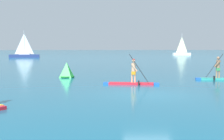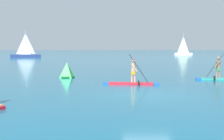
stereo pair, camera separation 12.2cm
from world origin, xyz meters
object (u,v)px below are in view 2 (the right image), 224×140
at_px(paddleboarder_mid_center, 132,80).
at_px(sailboat_right_horizon, 183,52).
at_px(paddleboarder_far_right, 219,75).
at_px(race_marker_buoy, 67,71).
at_px(sailboat_left_horizon, 26,54).

distance_m(paddleboarder_mid_center, sailboat_right_horizon, 70.37).
relative_size(paddleboarder_mid_center, paddleboarder_far_right, 1.04).
xyz_separation_m(paddleboarder_mid_center, paddleboarder_far_right, (6.53, 2.72, 0.02)).
xyz_separation_m(paddleboarder_far_right, race_marker_buoy, (-11.22, 2.04, 0.19)).
bearing_deg(sailboat_left_horizon, race_marker_buoy, -82.15).
relative_size(paddleboarder_mid_center, sailboat_right_horizon, 0.59).
distance_m(race_marker_buoy, sailboat_right_horizon, 67.37).
distance_m(sailboat_left_horizon, sailboat_right_horizon, 42.53).
height_order(sailboat_left_horizon, sailboat_right_horizon, sailboat_right_horizon).
bearing_deg(race_marker_buoy, sailboat_left_horizon, 107.72).
bearing_deg(sailboat_right_horizon, race_marker_buoy, -115.36).
distance_m(paddleboarder_mid_center, sailboat_left_horizon, 54.41).
relative_size(race_marker_buoy, sailboat_right_horizon, 0.22).
relative_size(paddleboarder_far_right, race_marker_buoy, 2.53).
height_order(paddleboarder_mid_center, paddleboarder_far_right, paddleboarder_mid_center).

